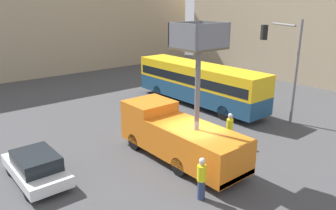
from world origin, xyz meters
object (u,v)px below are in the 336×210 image
(traffic_light_pole, at_px, (286,57))
(parked_car_curbside, at_px, (36,167))
(utility_truck, at_px, (178,133))
(city_bus, at_px, (198,81))
(road_worker_near_truck, at_px, (202,179))
(road_worker_directing, at_px, (230,129))

(traffic_light_pole, height_order, parked_car_curbside, traffic_light_pole)
(utility_truck, bearing_deg, parked_car_curbside, 158.89)
(city_bus, relative_size, parked_car_curbside, 2.79)
(utility_truck, relative_size, road_worker_near_truck, 3.98)
(traffic_light_pole, height_order, road_worker_directing, traffic_light_pole)
(road_worker_directing, bearing_deg, traffic_light_pole, -178.24)
(utility_truck, bearing_deg, traffic_light_pole, -2.71)
(utility_truck, height_order, parked_car_curbside, utility_truck)
(city_bus, distance_m, road_worker_directing, 7.89)
(city_bus, distance_m, parked_car_curbside, 14.50)
(city_bus, xyz_separation_m, parked_car_curbside, (-13.97, -3.69, -1.19))
(utility_truck, relative_size, road_worker_directing, 3.95)
(road_worker_near_truck, bearing_deg, traffic_light_pole, 3.62)
(parked_car_curbside, bearing_deg, utility_truck, -21.11)
(utility_truck, distance_m, city_bus, 9.76)
(utility_truck, xyz_separation_m, road_worker_near_truck, (-1.66, -3.36, -0.52))
(road_worker_near_truck, distance_m, road_worker_directing, 5.87)
(utility_truck, bearing_deg, road_worker_near_truck, -116.29)
(city_bus, xyz_separation_m, road_worker_directing, (-4.08, -6.68, -0.95))
(city_bus, height_order, parked_car_curbside, city_bus)
(road_worker_near_truck, bearing_deg, city_bus, 33.87)
(traffic_light_pole, relative_size, road_worker_directing, 3.61)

